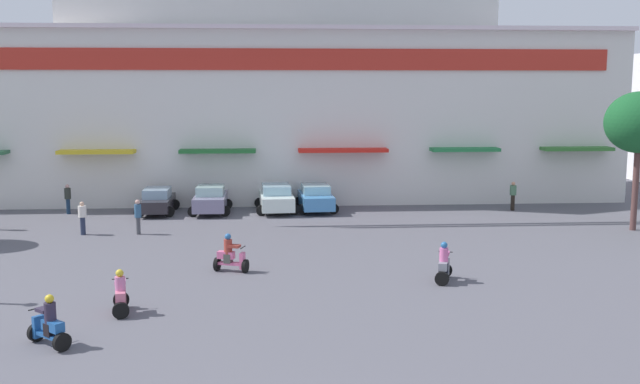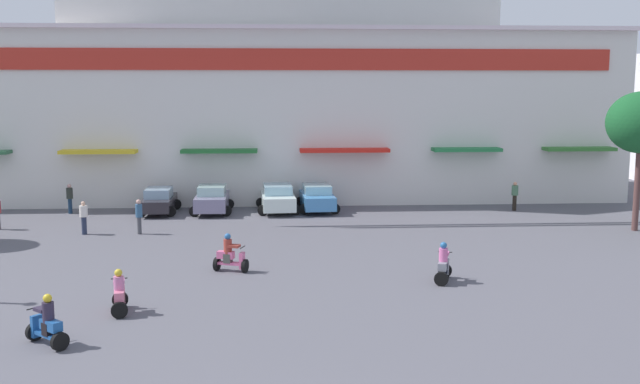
% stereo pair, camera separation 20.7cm
% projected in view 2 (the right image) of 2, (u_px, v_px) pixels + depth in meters
% --- Properties ---
extents(ground_plane, '(128.00, 128.00, 0.00)m').
position_uv_depth(ground_plane, '(289.00, 283.00, 26.77)').
color(ground_plane, '#595760').
extents(colonial_building, '(42.25, 14.94, 21.05)m').
position_uv_depth(colonial_building, '(281.00, 56.00, 47.61)').
color(colonial_building, silver).
rests_on(colonial_building, ground).
extents(parked_car_0, '(2.23, 3.89, 1.43)m').
position_uv_depth(parked_car_0, '(159.00, 201.00, 41.17)').
color(parked_car_0, '#2A262C').
rests_on(parked_car_0, ground).
extents(parked_car_1, '(2.34, 3.89, 1.55)m').
position_uv_depth(parked_car_1, '(212.00, 199.00, 41.29)').
color(parked_car_1, gray).
rests_on(parked_car_1, ground).
extents(parked_car_2, '(2.56, 4.41, 1.55)m').
position_uv_depth(parked_car_2, '(278.00, 198.00, 41.75)').
color(parked_car_2, silver).
rests_on(parked_car_2, ground).
extents(parked_car_3, '(2.50, 4.30, 1.51)m').
position_uv_depth(parked_car_3, '(317.00, 197.00, 42.03)').
color(parked_car_3, '#4687C5').
rests_on(parked_car_3, ground).
extents(scooter_rider_0, '(0.95, 1.50, 1.52)m').
position_uv_depth(scooter_rider_0, '(443.00, 265.00, 26.83)').
color(scooter_rider_0, black).
rests_on(scooter_rider_0, ground).
extents(scooter_rider_1, '(0.76, 1.43, 1.46)m').
position_uv_depth(scooter_rider_1, '(119.00, 295.00, 23.16)').
color(scooter_rider_1, black).
rests_on(scooter_rider_1, ground).
extents(scooter_rider_2, '(1.41, 1.35, 1.51)m').
position_uv_depth(scooter_rider_2, '(47.00, 325.00, 20.23)').
color(scooter_rider_2, black).
rests_on(scooter_rider_2, ground).
extents(scooter_rider_5, '(1.41, 0.90, 1.51)m').
position_uv_depth(scooter_rider_5, '(230.00, 256.00, 28.32)').
color(scooter_rider_5, black).
rests_on(scooter_rider_5, ground).
extents(pedestrian_1, '(0.49, 0.49, 1.67)m').
position_uv_depth(pedestrian_1, '(515.00, 194.00, 42.01)').
color(pedestrian_1, black).
rests_on(pedestrian_1, ground).
extents(pedestrian_2, '(0.49, 0.49, 1.62)m').
position_uv_depth(pedestrian_2, '(84.00, 216.00, 35.31)').
color(pedestrian_2, '#262E45').
rests_on(pedestrian_2, ground).
extents(pedestrian_3, '(0.44, 0.44, 1.70)m').
position_uv_depth(pedestrian_3, '(139.00, 214.00, 35.38)').
color(pedestrian_3, '#46464C').
rests_on(pedestrian_3, ground).
extents(pedestrian_4, '(0.44, 0.44, 1.68)m').
position_uv_depth(pedestrian_4, '(70.00, 197.00, 41.01)').
color(pedestrian_4, '#172C45').
rests_on(pedestrian_4, ground).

